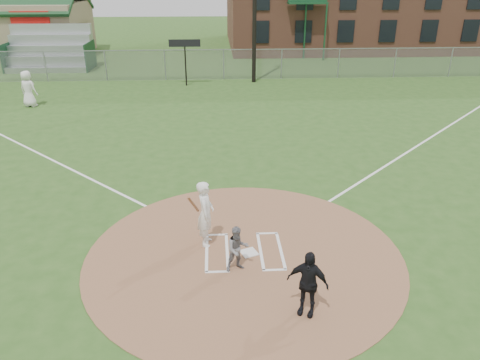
{
  "coord_description": "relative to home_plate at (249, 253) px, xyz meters",
  "views": [
    {
      "loc": [
        -0.7,
        -10.52,
        6.95
      ],
      "look_at": [
        0.0,
        2.0,
        1.3
      ],
      "focal_mm": 35.0,
      "sensor_mm": 36.0,
      "label": 1
    }
  ],
  "objects": [
    {
      "name": "foul_line_third",
      "position": [
        -9.13,
        8.94,
        -0.03
      ],
      "size": [
        17.04,
        17.04,
        0.01
      ],
      "primitive_type": "cube",
      "rotation": [
        0.0,
        0.0,
        0.79
      ],
      "color": "white",
      "rests_on": "ground"
    },
    {
      "name": "scoreboard_sign",
      "position": [
        -2.63,
        20.14,
        2.35
      ],
      "size": [
        2.0,
        0.1,
        2.93
      ],
      "color": "black",
      "rests_on": "ground"
    },
    {
      "name": "ground",
      "position": [
        -0.13,
        -0.06,
        -0.03
      ],
      "size": [
        140.0,
        140.0,
        0.0
      ],
      "primitive_type": "plane",
      "color": "#2C501B",
      "rests_on": "ground"
    },
    {
      "name": "home_plate",
      "position": [
        0.0,
        0.0,
        0.0
      ],
      "size": [
        0.53,
        0.53,
        0.03
      ],
      "primitive_type": "cube",
      "rotation": [
        0.0,
        0.0,
        0.38
      ],
      "color": "white",
      "rests_on": "dirt_circle"
    },
    {
      "name": "bleachers",
      "position": [
        -13.13,
        26.14,
        1.56
      ],
      "size": [
        6.08,
        3.2,
        3.2
      ],
      "color": "#B7BABF",
      "rests_on": "ground"
    },
    {
      "name": "outfield_fence",
      "position": [
        -0.13,
        21.94,
        0.98
      ],
      "size": [
        56.08,
        0.08,
        2.03
      ],
      "color": "slate",
      "rests_on": "ground"
    },
    {
      "name": "umpire",
      "position": [
        1.08,
        -2.43,
        0.77
      ],
      "size": [
        0.99,
        0.73,
        1.56
      ],
      "primitive_type": "imported",
      "rotation": [
        0.0,
        0.0,
        -0.44
      ],
      "color": "black",
      "rests_on": "dirt_circle"
    },
    {
      "name": "catcher",
      "position": [
        -0.34,
        -0.71,
        0.59
      ],
      "size": [
        0.69,
        0.61,
        1.21
      ],
      "primitive_type": "imported",
      "rotation": [
        0.0,
        0.0,
        0.29
      ],
      "color": "slate",
      "rests_on": "dirt_circle"
    },
    {
      "name": "ondeck_player",
      "position": [
        -11.03,
        15.45,
        0.95
      ],
      "size": [
        1.12,
        0.91,
        1.97
      ],
      "primitive_type": "imported",
      "rotation": [
        0.0,
        0.0,
        2.8
      ],
      "color": "white",
      "rests_on": "ground"
    },
    {
      "name": "batter_at_plate",
      "position": [
        -1.14,
        0.57,
        0.92
      ],
      "size": [
        0.7,
        1.04,
        1.86
      ],
      "color": "white",
      "rests_on": "dirt_circle"
    },
    {
      "name": "batters_boxes",
      "position": [
        -0.13,
        0.09,
        -0.01
      ],
      "size": [
        2.08,
        1.88,
        0.01
      ],
      "color": "white",
      "rests_on": "dirt_circle"
    },
    {
      "name": "foul_line_first",
      "position": [
        8.87,
        8.94,
        -0.03
      ],
      "size": [
        17.04,
        17.04,
        0.01
      ],
      "primitive_type": "cube",
      "rotation": [
        0.0,
        0.0,
        -0.79
      ],
      "color": "white",
      "rests_on": "ground"
    },
    {
      "name": "clubhouse",
      "position": [
        -18.13,
        32.94,
        2.36
      ],
      "size": [
        12.2,
        8.71,
        6.23
      ],
      "color": "gray",
      "rests_on": "ground"
    },
    {
      "name": "dirt_circle",
      "position": [
        -0.13,
        -0.06,
        -0.02
      ],
      "size": [
        8.4,
        8.4,
        0.02
      ],
      "primitive_type": "cylinder",
      "color": "#946545",
      "rests_on": "ground"
    }
  ]
}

